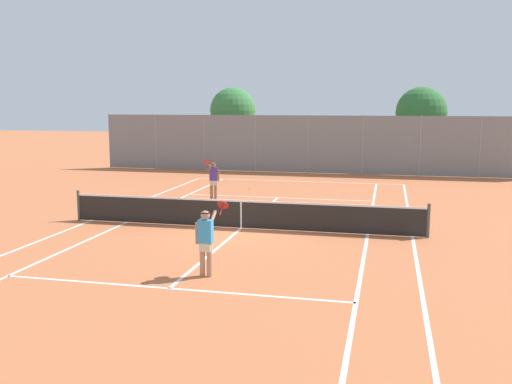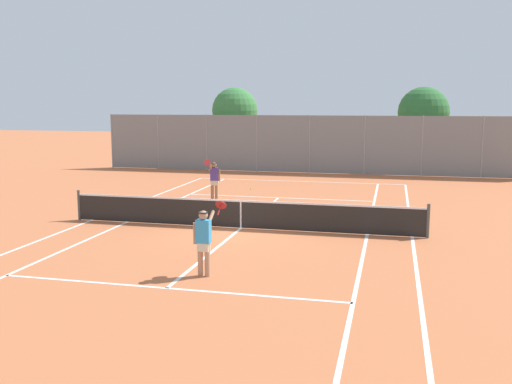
{
  "view_description": "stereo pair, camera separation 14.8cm",
  "coord_description": "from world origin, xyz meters",
  "px_view_note": "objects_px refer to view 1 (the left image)",
  "views": [
    {
      "loc": [
        4.68,
        -17.91,
        4.1
      ],
      "look_at": [
        0.16,
        1.5,
        1.0
      ],
      "focal_mm": 40.0,
      "sensor_mm": 36.0,
      "label": 1
    },
    {
      "loc": [
        4.83,
        -17.88,
        4.1
      ],
      "look_at": [
        0.16,
        1.5,
        1.0
      ],
      "focal_mm": 40.0,
      "sensor_mm": 36.0,
      "label": 2
    }
  ],
  "objects_px": {
    "player_far_left": "(213,178)",
    "tree_behind_left": "(234,112)",
    "loose_tennis_ball_1": "(250,189)",
    "tree_behind_right": "(422,113)",
    "tennis_net": "(241,213)",
    "loose_tennis_ball_2": "(253,218)",
    "player_near_side": "(206,238)"
  },
  "relations": [
    {
      "from": "loose_tennis_ball_1",
      "to": "tree_behind_left",
      "type": "xyz_separation_m",
      "value": [
        -3.35,
        9.52,
        3.51
      ]
    },
    {
      "from": "player_near_side",
      "to": "loose_tennis_ball_1",
      "type": "height_order",
      "value": "player_near_side"
    },
    {
      "from": "player_far_left",
      "to": "tree_behind_left",
      "type": "distance_m",
      "value": 13.23
    },
    {
      "from": "loose_tennis_ball_2",
      "to": "tree_behind_right",
      "type": "relative_size",
      "value": 0.01
    },
    {
      "from": "player_near_side",
      "to": "loose_tennis_ball_1",
      "type": "relative_size",
      "value": 26.88
    },
    {
      "from": "loose_tennis_ball_1",
      "to": "loose_tennis_ball_2",
      "type": "xyz_separation_m",
      "value": [
        1.84,
        -7.0,
        0.0
      ]
    },
    {
      "from": "player_far_left",
      "to": "loose_tennis_ball_1",
      "type": "xyz_separation_m",
      "value": [
        0.83,
        3.2,
        -0.89
      ]
    },
    {
      "from": "player_near_side",
      "to": "tree_behind_left",
      "type": "bearing_deg",
      "value": 103.63
    },
    {
      "from": "loose_tennis_ball_1",
      "to": "tree_behind_left",
      "type": "relative_size",
      "value": 0.01
    },
    {
      "from": "player_far_left",
      "to": "loose_tennis_ball_2",
      "type": "xyz_separation_m",
      "value": [
        2.67,
        -3.8,
        -0.89
      ]
    },
    {
      "from": "tennis_net",
      "to": "loose_tennis_ball_1",
      "type": "bearing_deg",
      "value": 101.87
    },
    {
      "from": "tree_behind_left",
      "to": "player_far_left",
      "type": "bearing_deg",
      "value": -78.78
    },
    {
      "from": "tree_behind_left",
      "to": "tree_behind_right",
      "type": "xyz_separation_m",
      "value": [
        11.77,
        1.2,
        -0.05
      ]
    },
    {
      "from": "player_near_side",
      "to": "tree_behind_left",
      "type": "relative_size",
      "value": 0.35
    },
    {
      "from": "tennis_net",
      "to": "loose_tennis_ball_1",
      "type": "distance_m",
      "value": 8.73
    },
    {
      "from": "tennis_net",
      "to": "tree_behind_right",
      "type": "distance_m",
      "value": 20.57
    },
    {
      "from": "tennis_net",
      "to": "player_near_side",
      "type": "distance_m",
      "value": 5.36
    },
    {
      "from": "tree_behind_right",
      "to": "tennis_net",
      "type": "bearing_deg",
      "value": -109.0
    },
    {
      "from": "loose_tennis_ball_2",
      "to": "tree_behind_left",
      "type": "xyz_separation_m",
      "value": [
        -5.19,
        16.52,
        3.51
      ]
    },
    {
      "from": "loose_tennis_ball_2",
      "to": "tree_behind_right",
      "type": "height_order",
      "value": "tree_behind_right"
    },
    {
      "from": "tennis_net",
      "to": "player_near_side",
      "type": "height_order",
      "value": "player_near_side"
    },
    {
      "from": "player_near_side",
      "to": "tree_behind_left",
      "type": "height_order",
      "value": "tree_behind_left"
    },
    {
      "from": "player_far_left",
      "to": "loose_tennis_ball_2",
      "type": "distance_m",
      "value": 4.73
    },
    {
      "from": "tennis_net",
      "to": "player_far_left",
      "type": "relative_size",
      "value": 6.76
    },
    {
      "from": "player_near_side",
      "to": "tree_behind_right",
      "type": "bearing_deg",
      "value": 76.04
    },
    {
      "from": "tennis_net",
      "to": "tree_behind_left",
      "type": "relative_size",
      "value": 2.34
    },
    {
      "from": "loose_tennis_ball_2",
      "to": "tree_behind_left",
      "type": "distance_m",
      "value": 17.67
    },
    {
      "from": "loose_tennis_ball_1",
      "to": "tree_behind_right",
      "type": "distance_m",
      "value": 14.06
    },
    {
      "from": "tree_behind_left",
      "to": "tennis_net",
      "type": "bearing_deg",
      "value": -74.09
    },
    {
      "from": "player_far_left",
      "to": "loose_tennis_ball_1",
      "type": "relative_size",
      "value": 26.88
    },
    {
      "from": "tennis_net",
      "to": "loose_tennis_ball_2",
      "type": "distance_m",
      "value": 1.6
    },
    {
      "from": "tennis_net",
      "to": "loose_tennis_ball_2",
      "type": "bearing_deg",
      "value": 88.2
    }
  ]
}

